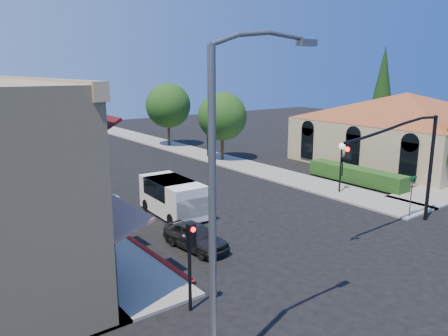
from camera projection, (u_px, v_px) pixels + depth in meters
ground at (362, 266)px, 19.19m from camera, size 120.00×120.00×0.00m
sidewalk_left at (10, 176)px, 35.04m from camera, size 3.50×50.00×0.12m
sidewalk_right at (193, 152)px, 45.33m from camera, size 3.50×50.00×0.12m
curb_red_strip at (137, 246)px, 21.35m from camera, size 0.25×10.00×0.06m
mission_building at (405, 121)px, 40.24m from camera, size 30.12×30.12×6.40m
hedge at (356, 183)px, 33.07m from camera, size 1.40×8.00×1.10m
conifer_far at (383, 89)px, 48.26m from camera, size 3.20×3.20×11.00m
street_tree_a at (222, 116)px, 40.56m from camera, size 4.56×4.56×6.48m
street_tree_b at (168, 106)px, 48.26m from camera, size 4.94×4.94×7.02m
signal_mast_arm at (411, 154)px, 22.89m from camera, size 8.01×0.39×6.00m
secondary_signal at (191, 251)px, 15.07m from camera, size 0.28×0.42×3.32m
cobra_streetlight at (223, 197)px, 11.09m from camera, size 3.60×0.25×9.31m
street_name_sign at (412, 190)px, 24.93m from camera, size 0.80×0.06×2.50m
lamppost_left_near at (103, 198)px, 19.81m from camera, size 0.44×0.44×3.57m
lamppost_left_far at (26, 152)px, 30.70m from camera, size 0.44×0.44×3.57m
lamppost_right_near at (341, 155)px, 29.81m from camera, size 0.44×0.44×3.57m
lamppost_right_far at (207, 130)px, 42.26m from camera, size 0.44×0.44×3.57m
white_van at (173, 195)px, 25.59m from camera, size 2.32×4.90×2.13m
parked_car_a at (196, 236)px, 20.89m from camera, size 1.90×3.87×1.27m
parked_car_b at (110, 207)px, 25.53m from camera, size 1.24×3.44×1.13m
parked_car_c at (78, 182)px, 31.31m from camera, size 1.91×3.79×1.06m
parked_car_d at (64, 166)px, 36.47m from camera, size 2.36×4.23×1.12m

